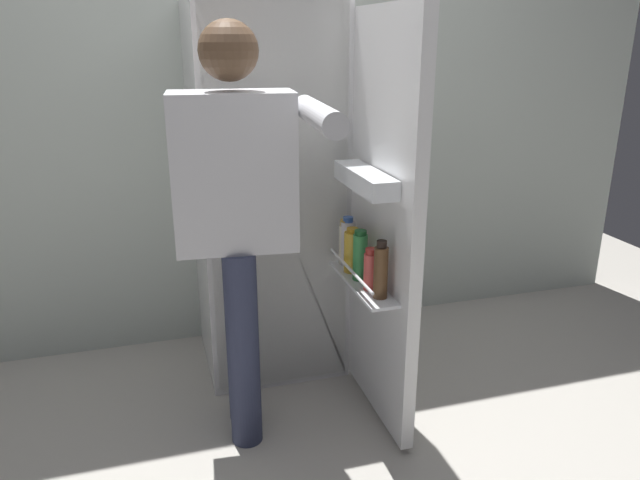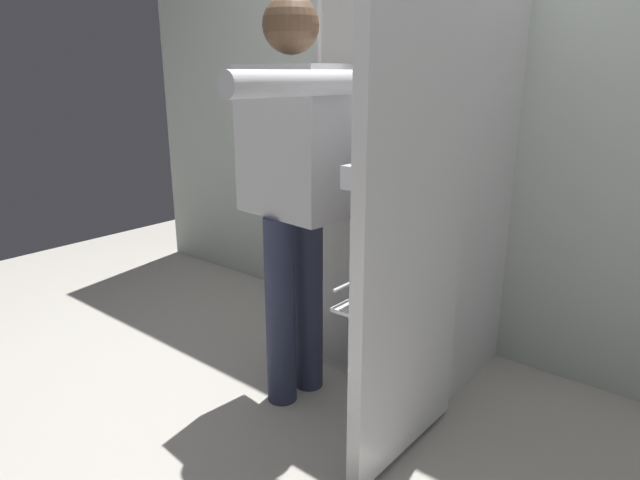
{
  "view_description": "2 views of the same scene",
  "coord_description": "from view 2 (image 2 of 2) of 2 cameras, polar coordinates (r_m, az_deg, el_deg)",
  "views": [
    {
      "loc": [
        -0.51,
        -2.07,
        1.51
      ],
      "look_at": [
        0.07,
        -0.08,
        0.8
      ],
      "focal_mm": 33.54,
      "sensor_mm": 36.0,
      "label": 1
    },
    {
      "loc": [
        1.19,
        -1.55,
        1.31
      ],
      "look_at": [
        -0.04,
        -0.06,
        0.73
      ],
      "focal_mm": 31.2,
      "sensor_mm": 36.0,
      "label": 2
    }
  ],
  "objects": [
    {
      "name": "ground_plane",
      "position": [
        2.35,
        1.8,
        -16.97
      ],
      "size": [
        6.02,
        6.02,
        0.0
      ],
      "primitive_type": "plane",
      "color": "#B7B2A8"
    },
    {
      "name": "kitchen_wall",
      "position": [
        2.71,
        14.21,
        15.96
      ],
      "size": [
        4.4,
        0.1,
        2.58
      ],
      "primitive_type": "cube",
      "color": "beige",
      "rests_on": "ground_plane"
    },
    {
      "name": "person",
      "position": [
        2.12,
        -2.62,
        6.69
      ],
      "size": [
        0.53,
        0.76,
        1.57
      ],
      "color": "#2D334C",
      "rests_on": "ground_plane"
    },
    {
      "name": "refrigerator",
      "position": [
        2.4,
        9.8,
        5.11
      ],
      "size": [
        0.67,
        1.2,
        1.66
      ],
      "color": "white",
      "rests_on": "ground_plane"
    }
  ]
}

